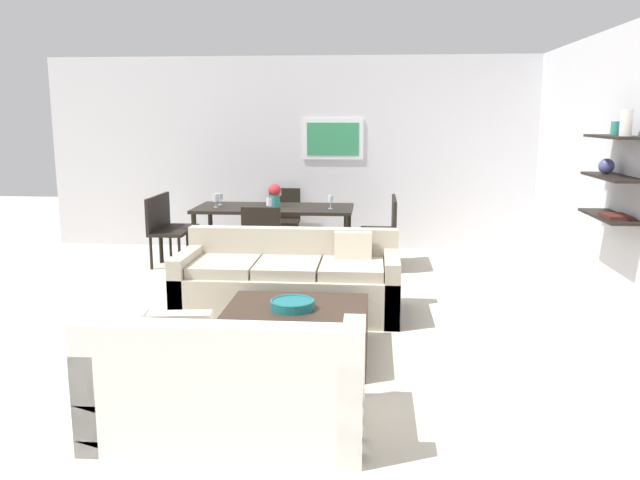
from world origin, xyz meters
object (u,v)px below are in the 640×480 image
loveseat_white (230,384)px  dining_chair_right_near (385,230)px  dining_chair_left_near (162,227)px  dining_chair_foot (263,238)px  coffee_table (296,333)px  dining_table (274,212)px  wine_glass_right_near (330,200)px  wine_glass_left_far (220,197)px  centerpiece_vase (275,194)px  dining_chair_head (284,216)px  wine_glass_foot (269,202)px  decorative_bowl (292,304)px  dining_chair_left_far (172,222)px  dining_chair_right_far (385,225)px  wine_glass_left_near (216,198)px  wine_glass_head (279,193)px  sofa_beige (290,284)px

loveseat_white → dining_chair_right_near: dining_chair_right_near is taller
dining_chair_left_near → dining_chair_foot: (1.40, -0.66, 0.00)m
coffee_table → dining_table: bearing=101.7°
dining_chair_foot → dining_chair_right_near: bearing=25.2°
coffee_table → wine_glass_right_near: wine_glass_right_near is taller
wine_glass_right_near → wine_glass_left_far: (-1.44, 0.22, -0.01)m
dining_chair_left_near → wine_glass_left_far: (0.68, 0.32, 0.35)m
dining_chair_right_near → centerpiece_vase: 1.46m
dining_chair_head → wine_glass_foot: bearing=-90.0°
dining_chair_right_near → wine_glass_right_near: size_ratio=5.34×
decorative_bowl → centerpiece_vase: centerpiece_vase is taller
dining_chair_head → dining_chair_left_far: 1.54m
dining_chair_left_far → dining_chair_right_far: (2.80, 0.00, 0.00)m
coffee_table → wine_glass_right_near: bearing=88.8°
dining_chair_foot → loveseat_white: bearing=-83.4°
wine_glass_left_near → loveseat_white: bearing=-75.3°
dining_table → wine_glass_head: size_ratio=11.57×
decorative_bowl → dining_chair_left_near: (-2.03, 2.95, 0.08)m
dining_chair_foot → wine_glass_foot: 0.59m
wine_glass_left_near → wine_glass_left_far: 0.23m
sofa_beige → dining_chair_foot: size_ratio=2.39×
loveseat_white → dining_chair_foot: 3.60m
coffee_table → wine_glass_left_far: bearing=112.8°
dining_chair_head → dining_chair_right_far: same height
loveseat_white → dining_chair_left_near: (-1.81, 4.22, 0.21)m
dining_chair_left_far → dining_chair_right_far: 2.80m
coffee_table → wine_glass_left_near: size_ratio=6.66×
loveseat_white → wine_glass_left_near: (-1.13, 4.32, 0.57)m
dining_chair_right_far → dining_table: bearing=-171.7°
wine_glass_right_near → centerpiece_vase: bearing=171.8°
dining_chair_left_far → dining_chair_foot: same height
sofa_beige → wine_glass_left_far: (-1.18, 2.15, 0.56)m
dining_chair_right_far → dining_chair_left_far: bearing=180.0°
decorative_bowl → dining_chair_left_far: dining_chair_left_far is taller
coffee_table → dining_chair_left_far: (-2.06, 3.38, 0.31)m
coffee_table → decorative_bowl: (-0.03, 0.02, 0.23)m
dining_chair_right_near → wine_glass_foot: (-1.40, -0.19, 0.35)m
decorative_bowl → centerpiece_vase: 3.24m
dining_table → sofa_beige: bearing=-77.2°
dining_table → wine_glass_right_near: bearing=-8.9°
decorative_bowl → wine_glass_foot: 2.87m
decorative_bowl → wine_glass_foot: wine_glass_foot is taller
wine_glass_foot → centerpiece_vase: (0.01, 0.38, 0.05)m
wine_glass_left_near → wine_glass_foot: (0.72, -0.28, -0.01)m
dining_chair_left_far → wine_glass_left_near: (0.68, -0.32, 0.36)m
sofa_beige → wine_glass_left_far: wine_glass_left_far is taller
dining_chair_left_far → wine_glass_left_near: 0.83m
wine_glass_foot → wine_glass_left_near: bearing=158.6°
dining_chair_left_near → dining_chair_right_far: size_ratio=1.00×
coffee_table → wine_glass_head: bearing=100.5°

